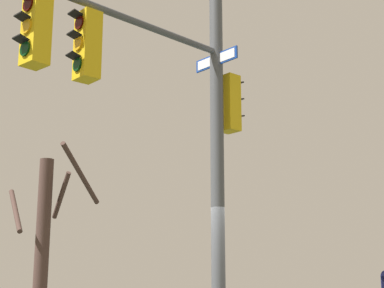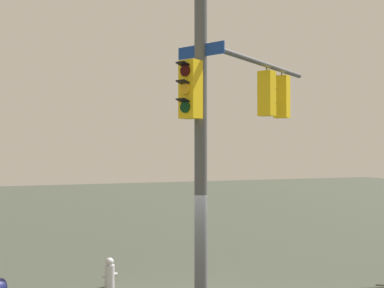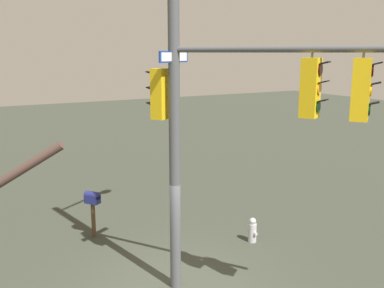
{
  "view_description": "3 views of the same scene",
  "coord_description": "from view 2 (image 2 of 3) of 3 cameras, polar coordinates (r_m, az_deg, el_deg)",
  "views": [
    {
      "loc": [
        -2.48,
        -10.15,
        1.3
      ],
      "look_at": [
        -0.51,
        -0.04,
        3.63
      ],
      "focal_mm": 54.59,
      "sensor_mm": 36.0,
      "label": 1
    },
    {
      "loc": [
        3.54,
        8.52,
        3.35
      ],
      "look_at": [
        0.1,
        -0.11,
        3.49
      ],
      "focal_mm": 44.28,
      "sensor_mm": 36.0,
      "label": 2
    },
    {
      "loc": [
        -8.52,
        4.39,
        5.41
      ],
      "look_at": [
        -0.27,
        -0.27,
        3.44
      ],
      "focal_mm": 41.43,
      "sensor_mm": 36.0,
      "label": 3
    }
  ],
  "objects": [
    {
      "name": "fire_hydrant",
      "position": [
        12.21,
        -9.89,
        -15.1
      ],
      "size": [
        0.38,
        0.24,
        0.73
      ],
      "color": "#B2B2B7",
      "rests_on": "ground"
    },
    {
      "name": "main_signal_pole_assembly",
      "position": [
        10.15,
        3.3,
        8.27
      ],
      "size": [
        5.86,
        3.25,
        9.25
      ],
      "rotation": [
        0.0,
        0.0,
        3.72
      ],
      "color": "#4C4F54",
      "rests_on": "ground"
    }
  ]
}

